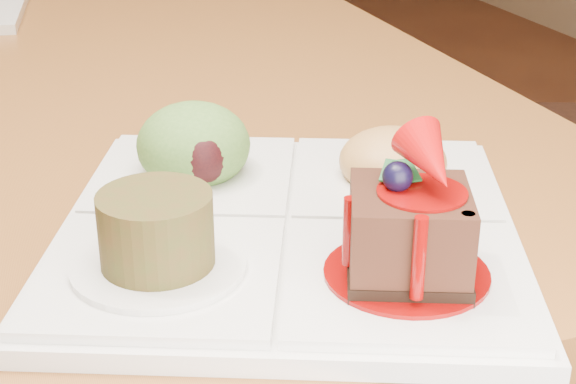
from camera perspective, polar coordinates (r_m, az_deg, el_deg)
name	(u,v)px	position (r m, az deg, el deg)	size (l,w,h in m)	color
sampler_plate	(285,208)	(0.55, -0.18, -1.04)	(0.37, 0.37, 0.11)	silver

